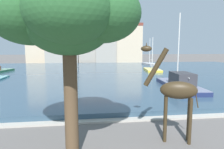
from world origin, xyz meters
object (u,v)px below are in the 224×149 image
at_px(giraffe_statue, 175,92).
at_px(sailboat_navy, 177,85).
at_px(sailboat_yellow, 152,71).
at_px(shade_tree, 66,17).
at_px(sailboat_grey, 149,65).

xyz_separation_m(giraffe_statue, sailboat_navy, (5.09, 10.14, -1.66)).
bearing_deg(sailboat_navy, giraffe_statue, -116.67).
distance_m(sailboat_yellow, shade_tree, 28.44).
bearing_deg(shade_tree, sailboat_navy, 47.96).
xyz_separation_m(sailboat_yellow, sailboat_navy, (-2.34, -14.53, 0.23)).
xyz_separation_m(giraffe_statue, shade_tree, (-4.61, -0.61, 3.06)).
height_order(sailboat_yellow, shade_tree, shade_tree).
bearing_deg(sailboat_yellow, sailboat_grey, 73.87).
height_order(sailboat_grey, shade_tree, shade_tree).
distance_m(sailboat_yellow, sailboat_navy, 14.72).
bearing_deg(sailboat_grey, sailboat_navy, -102.47).
relative_size(sailboat_yellow, shade_tree, 0.94).
bearing_deg(shade_tree, giraffe_statue, 7.59).
relative_size(giraffe_statue, sailboat_navy, 0.49).
xyz_separation_m(sailboat_yellow, shade_tree, (-12.04, -25.28, 4.95)).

